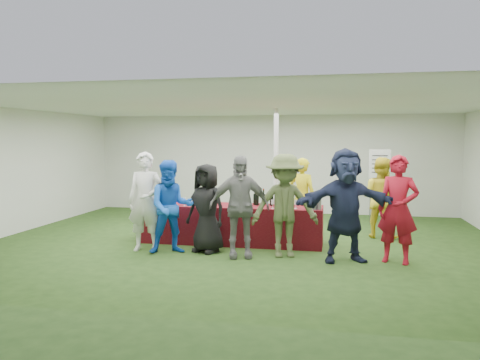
% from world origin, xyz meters
% --- Properties ---
extents(ground, '(60.00, 60.00, 0.00)m').
position_xyz_m(ground, '(0.00, 0.00, 0.00)').
color(ground, '#284719').
rests_on(ground, ground).
extents(tent, '(10.00, 10.00, 10.00)m').
position_xyz_m(tent, '(0.50, 1.20, 1.35)').
color(tent, white).
rests_on(tent, ground).
extents(serving_table, '(3.60, 0.80, 0.75)m').
position_xyz_m(serving_table, '(-0.25, -0.05, 0.38)').
color(serving_table, maroon).
rests_on(serving_table, ground).
extents(wine_bottles, '(0.91, 0.14, 0.32)m').
position_xyz_m(wine_bottles, '(0.45, 0.08, 0.87)').
color(wine_bottles, black).
rests_on(wine_bottles, serving_table).
extents(wine_glasses, '(2.74, 0.13, 0.16)m').
position_xyz_m(wine_glasses, '(-0.51, -0.31, 0.86)').
color(wine_glasses, silver).
rests_on(wine_glasses, serving_table).
extents(water_bottle, '(0.07, 0.07, 0.23)m').
position_xyz_m(water_bottle, '(-0.17, 0.03, 0.85)').
color(water_bottle, silver).
rests_on(water_bottle, serving_table).
extents(bar_towel, '(0.25, 0.18, 0.03)m').
position_xyz_m(bar_towel, '(1.34, -0.00, 0.77)').
color(bar_towel, white).
rests_on(bar_towel, serving_table).
extents(dump_bucket, '(0.25, 0.25, 0.18)m').
position_xyz_m(dump_bucket, '(1.40, -0.27, 0.84)').
color(dump_bucket, slate).
rests_on(dump_bucket, serving_table).
extents(wine_list_sign, '(0.50, 0.03, 1.80)m').
position_xyz_m(wine_list_sign, '(2.81, 2.70, 1.32)').
color(wine_list_sign, slate).
rests_on(wine_list_sign, ground).
extents(staff_pourer, '(0.72, 0.61, 1.66)m').
position_xyz_m(staff_pourer, '(1.10, 0.77, 0.83)').
color(staff_pourer, gold).
rests_on(staff_pourer, ground).
extents(staff_back, '(1.01, 0.94, 1.67)m').
position_xyz_m(staff_back, '(2.69, 1.06, 0.84)').
color(staff_back, yellow).
rests_on(staff_back, ground).
extents(customer_0, '(0.70, 0.49, 1.82)m').
position_xyz_m(customer_0, '(-1.61, -0.98, 0.91)').
color(customer_0, silver).
rests_on(customer_0, ground).
extents(customer_1, '(1.00, 0.91, 1.67)m').
position_xyz_m(customer_1, '(-1.10, -1.06, 0.84)').
color(customer_1, blue).
rests_on(customer_1, ground).
extents(customer_2, '(0.92, 0.77, 1.60)m').
position_xyz_m(customer_2, '(-0.50, -0.85, 0.80)').
color(customer_2, black).
rests_on(customer_2, ground).
extents(customer_3, '(1.11, 0.70, 1.77)m').
position_xyz_m(customer_3, '(0.15, -1.11, 0.88)').
color(customer_3, slate).
rests_on(customer_3, ground).
extents(customer_4, '(1.29, 0.94, 1.79)m').
position_xyz_m(customer_4, '(0.92, -0.92, 0.90)').
color(customer_4, '#4A562E').
rests_on(customer_4, ground).
extents(customer_5, '(1.85, 1.05, 1.90)m').
position_xyz_m(customer_5, '(1.94, -1.03, 0.95)').
color(customer_5, '#1A223D').
rests_on(customer_5, ground).
extents(customer_6, '(0.75, 0.61, 1.79)m').
position_xyz_m(customer_6, '(2.79, -0.96, 0.89)').
color(customer_6, '#A21020').
rests_on(customer_6, ground).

